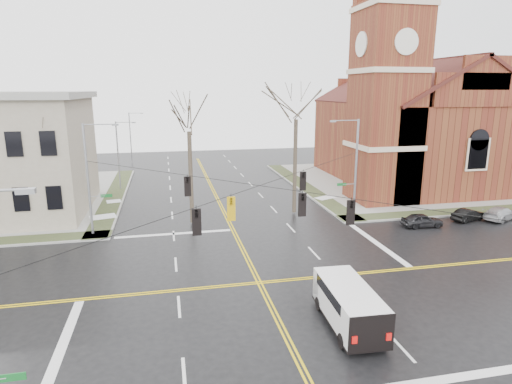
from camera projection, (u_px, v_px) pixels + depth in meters
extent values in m
plane|color=black|center=(259.00, 283.00, 26.57)|extent=(120.00, 120.00, 0.00)
cube|color=gray|center=(406.00, 181.00, 55.38)|extent=(30.00, 30.00, 0.15)
cube|color=#2E381E|center=(304.00, 186.00, 52.57)|extent=(2.00, 30.00, 0.02)
cube|color=#2E381E|center=(482.00, 209.00, 42.23)|extent=(30.00, 2.00, 0.02)
cube|color=#2E381E|center=(114.00, 195.00, 48.05)|extent=(2.00, 30.00, 0.02)
cube|color=gold|center=(257.00, 283.00, 26.55)|extent=(0.12, 100.00, 0.01)
cube|color=gold|center=(261.00, 282.00, 26.60)|extent=(0.12, 100.00, 0.01)
cube|color=gold|center=(260.00, 283.00, 26.46)|extent=(100.00, 0.12, 0.01)
cube|color=gold|center=(259.00, 282.00, 26.69)|extent=(100.00, 0.12, 0.01)
cube|color=silver|center=(432.00, 381.00, 17.59)|extent=(9.50, 0.50, 0.01)
cube|color=silver|center=(174.00, 234.00, 35.55)|extent=(9.50, 0.50, 0.01)
cube|color=silver|center=(60.00, 350.00, 19.70)|extent=(0.50, 9.50, 0.01)
cube|color=silver|center=(376.00, 243.00, 33.45)|extent=(0.50, 9.50, 0.01)
cube|color=maroon|center=(386.00, 106.00, 43.83)|extent=(6.00, 6.00, 20.00)
cube|color=beige|center=(392.00, 7.00, 41.61)|extent=(6.30, 6.30, 0.50)
cylinder|color=silver|center=(406.00, 42.00, 39.52)|extent=(2.40, 0.15, 2.40)
cylinder|color=silver|center=(361.00, 44.00, 41.81)|extent=(0.15, 2.40, 2.40)
cube|color=maroon|center=(412.00, 142.00, 55.38)|extent=(18.00, 24.00, 10.00)
cube|color=maroon|center=(366.00, 175.00, 48.47)|extent=(2.00, 5.00, 4.40)
cylinder|color=gray|center=(356.00, 169.00, 38.74)|extent=(0.20, 0.20, 9.00)
cylinder|color=gray|center=(349.00, 184.00, 38.94)|extent=(1.20, 0.06, 0.06)
cube|color=#0F5820|center=(342.00, 184.00, 38.80)|extent=(0.90, 0.04, 0.25)
cylinder|color=gray|center=(346.00, 120.00, 37.47)|extent=(2.40, 0.08, 0.08)
cube|color=gray|center=(333.00, 121.00, 37.24)|extent=(0.50, 0.22, 0.15)
cylinder|color=gray|center=(88.00, 180.00, 34.10)|extent=(0.20, 0.20, 9.00)
cylinder|color=gray|center=(97.00, 196.00, 34.54)|extent=(1.20, 0.06, 0.06)
cube|color=#0F5820|center=(106.00, 196.00, 34.68)|extent=(0.90, 0.04, 0.25)
cylinder|color=gray|center=(99.00, 124.00, 33.31)|extent=(2.40, 0.08, 0.08)
cube|color=gray|center=(115.00, 125.00, 33.57)|extent=(0.50, 0.22, 0.15)
cube|color=#0F5820|center=(10.00, 378.00, 12.80)|extent=(0.90, 0.04, 0.25)
cube|color=gray|center=(26.00, 191.00, 11.69)|extent=(0.50, 0.22, 0.15)
cylinder|color=black|center=(259.00, 186.00, 25.12)|extent=(23.02, 23.02, 0.03)
cylinder|color=black|center=(259.00, 186.00, 25.12)|extent=(23.02, 23.02, 0.03)
imported|color=black|center=(197.00, 222.00, 20.69)|extent=(0.21, 0.26, 1.30)
imported|color=black|center=(303.00, 181.00, 29.91)|extent=(0.21, 0.26, 1.30)
imported|color=#CD9D0C|center=(231.00, 209.00, 22.99)|extent=(0.21, 0.26, 1.30)
imported|color=black|center=(188.00, 186.00, 28.29)|extent=(0.21, 0.26, 1.30)
imported|color=black|center=(351.00, 213.00, 22.30)|extent=(0.21, 0.26, 1.30)
imported|color=black|center=(302.00, 205.00, 23.80)|extent=(0.21, 0.26, 1.30)
cylinder|color=gray|center=(118.00, 156.00, 50.06)|extent=(0.16, 0.16, 8.00)
cylinder|color=gray|center=(125.00, 122.00, 49.35)|extent=(2.00, 0.07, 0.07)
cube|color=gray|center=(134.00, 123.00, 49.56)|extent=(0.45, 0.20, 0.13)
cylinder|color=gray|center=(130.00, 138.00, 69.08)|extent=(0.16, 0.16, 8.00)
cylinder|color=gray|center=(135.00, 113.00, 68.37)|extent=(2.00, 0.07, 0.07)
cube|color=gray|center=(142.00, 113.00, 68.58)|extent=(0.45, 0.20, 0.13)
cube|color=white|center=(349.00, 304.00, 21.44)|extent=(2.36, 5.52, 1.74)
cube|color=white|center=(334.00, 288.00, 23.66)|extent=(2.14, 1.02, 1.23)
cube|color=black|center=(332.00, 276.00, 23.87)|extent=(1.90, 0.21, 0.82)
cube|color=black|center=(348.00, 292.00, 21.50)|extent=(2.29, 3.78, 0.56)
cube|color=#B70C0A|center=(355.00, 340.00, 18.71)|extent=(0.25, 0.08, 0.35)
cube|color=#B70C0A|center=(389.00, 337.00, 18.96)|extent=(0.25, 0.08, 0.35)
cube|color=black|center=(348.00, 320.00, 21.65)|extent=(2.41, 5.58, 0.10)
cylinder|color=black|center=(319.00, 304.00, 23.21)|extent=(0.30, 0.75, 0.74)
cylinder|color=black|center=(352.00, 301.00, 23.51)|extent=(0.30, 0.75, 0.74)
cylinder|color=black|center=(343.00, 341.00, 19.77)|extent=(0.30, 0.75, 0.74)
cylinder|color=black|center=(381.00, 337.00, 20.07)|extent=(0.30, 0.75, 0.74)
imported|color=black|center=(422.00, 220.00, 37.24)|extent=(3.61, 1.63, 1.20)
imported|color=black|center=(468.00, 215.00, 38.99)|extent=(3.59, 2.08, 1.12)
imported|color=#B6B6B9|center=(501.00, 213.00, 39.35)|extent=(4.47, 3.16, 1.20)
cylinder|color=#3E3527|center=(54.00, 188.00, 35.92)|extent=(0.36, 0.36, 6.95)
cylinder|color=#3E3527|center=(191.00, 178.00, 37.26)|extent=(0.36, 0.36, 8.07)
cylinder|color=#3E3527|center=(295.00, 167.00, 40.33)|extent=(0.36, 0.36, 8.86)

